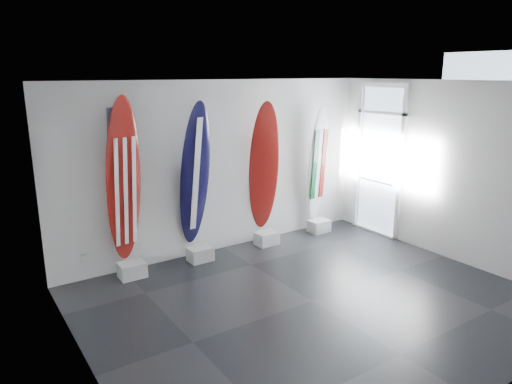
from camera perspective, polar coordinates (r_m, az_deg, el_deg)
floor at (r=6.77m, az=6.84°, el=-13.09°), size 6.00×6.00×0.00m
ceiling at (r=6.01m, az=7.71°, el=13.18°), size 6.00×6.00×0.00m
wall_back at (r=8.22m, az=-4.25°, el=3.04°), size 6.00×0.00×6.00m
wall_front at (r=4.74m, az=27.63°, el=-7.24°), size 6.00×0.00×6.00m
wall_left at (r=4.89m, az=-20.51°, el=-5.84°), size 0.00×5.00×5.00m
wall_right at (r=8.46m, az=22.79°, el=2.27°), size 0.00×5.00×5.00m
display_block_usa at (r=7.64m, az=-14.88°, el=-9.18°), size 0.40×0.30×0.24m
surfboard_usa at (r=7.30m, az=-15.84°, el=1.28°), size 0.64×0.43×2.58m
display_block_navy at (r=8.06m, az=-6.82°, el=-7.51°), size 0.40×0.30×0.24m
surfboard_navy at (r=7.75m, az=-7.45°, el=2.01°), size 0.62×0.56×2.47m
display_block_swiss at (r=8.73m, az=1.32°, el=-5.67°), size 0.40×0.30×0.24m
surfboard_swiss at (r=8.45m, az=0.98°, el=2.98°), size 0.69×0.66×2.42m
display_block_italy at (r=9.49m, az=7.70°, el=-4.13°), size 0.40×0.30×0.24m
surfboard_italy at (r=9.24m, az=7.55°, el=3.38°), size 0.54×0.30×2.26m
wall_outlet at (r=7.67m, az=-20.25°, el=-7.66°), size 0.09×0.02×0.13m
glass_door at (r=9.37m, az=14.78°, el=3.54°), size 0.12×1.16×2.85m
balcony at (r=10.59m, az=19.25°, el=-0.72°), size 2.80×2.20×1.20m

